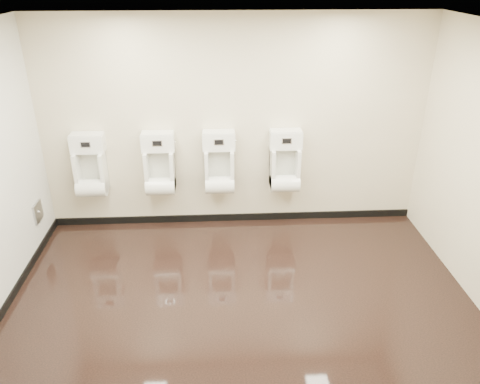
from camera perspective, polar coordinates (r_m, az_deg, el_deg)
The scene contains 11 objects.
ground at distance 5.23m, azimuth 0.19°, elevation -12.88°, with size 5.00×3.50×0.00m, color black.
ceiling at distance 4.09m, azimuth 0.25°, elevation 19.25°, with size 5.00×3.50×0.00m, color silver.
back_wall at distance 6.11m, azimuth -0.75°, elevation 8.10°, with size 5.00×0.02×2.80m, color beige.
front_wall at distance 2.99m, azimuth 2.20°, elevation -13.06°, with size 5.00×0.02×2.80m, color beige.
skirting_back at distance 6.64m, azimuth -0.68°, elevation -3.08°, with size 5.00×0.02×0.10m, color black.
skirting_left at distance 5.66m, azimuth -26.48°, elevation -12.03°, with size 0.02×3.50×0.10m, color black.
access_panel at distance 6.36m, azimuth -23.43°, elevation -2.24°, with size 0.04×0.25×0.25m.
urinal_0 at distance 6.37m, azimuth -17.75°, elevation 2.61°, with size 0.43×0.33×0.81m.
urinal_1 at distance 6.20m, azimuth -9.76°, elevation 2.88°, with size 0.43×0.33×0.81m.
urinal_2 at distance 6.15m, azimuth -2.54°, elevation 3.07°, with size 0.43×0.33×0.81m.
urinal_3 at distance 6.22m, azimuth 5.50°, elevation 3.23°, with size 0.43×0.33×0.81m.
Camera 1 is at (-0.24, -4.06, 3.29)m, focal length 35.00 mm.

